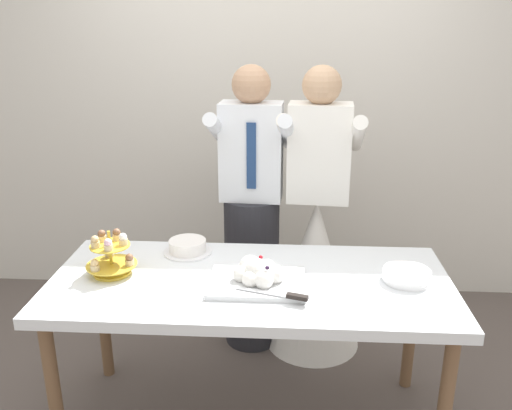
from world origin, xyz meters
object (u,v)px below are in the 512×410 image
(round_cake, at_px, (188,247))
(cupcake_stand, at_px, (111,256))
(plate_stack, at_px, (406,275))
(person_groom, at_px, (252,226))
(person_bride, at_px, (315,255))
(dessert_table, at_px, (250,293))
(main_cake_tray, at_px, (258,276))

(round_cake, bearing_deg, cupcake_stand, -140.33)
(plate_stack, distance_m, round_cake, 1.06)
(round_cake, xyz_separation_m, person_groom, (0.29, 0.45, -0.06))
(cupcake_stand, distance_m, person_bride, 1.22)
(dessert_table, distance_m, round_cake, 0.44)
(person_groom, bearing_deg, plate_stack, -43.47)
(main_cake_tray, bearing_deg, dessert_table, 123.97)
(plate_stack, xyz_separation_m, person_groom, (-0.74, 0.70, -0.06))
(main_cake_tray, bearing_deg, person_bride, 68.97)
(dessert_table, bearing_deg, person_bride, 65.01)
(person_groom, bearing_deg, round_cake, -122.77)
(round_cake, bearing_deg, dessert_table, -38.80)
(round_cake, relative_size, person_bride, 0.14)
(cupcake_stand, relative_size, round_cake, 0.96)
(cupcake_stand, xyz_separation_m, person_groom, (0.59, 0.70, -0.12))
(plate_stack, distance_m, person_bride, 0.81)
(dessert_table, height_order, plate_stack, plate_stack)
(person_groom, xyz_separation_m, person_bride, (0.37, -0.01, -0.16))
(dessert_table, xyz_separation_m, person_groom, (-0.04, 0.72, 0.05))
(cupcake_stand, bearing_deg, person_bride, 35.66)
(main_cake_tray, height_order, person_bride, person_bride)
(main_cake_tray, height_order, person_groom, person_groom)
(cupcake_stand, height_order, plate_stack, cupcake_stand)
(dessert_table, distance_m, person_bride, 0.79)
(round_cake, xyz_separation_m, person_bride, (0.66, 0.44, -0.22))
(main_cake_tray, distance_m, person_groom, 0.78)
(person_bride, bearing_deg, plate_stack, -62.11)
(cupcake_stand, bearing_deg, main_cake_tray, -5.91)
(dessert_table, bearing_deg, round_cake, 141.20)
(plate_stack, height_order, person_bride, person_bride)
(plate_stack, height_order, round_cake, round_cake)
(plate_stack, bearing_deg, person_groom, 136.53)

